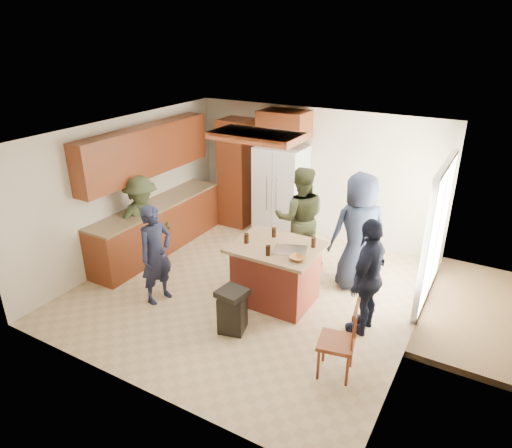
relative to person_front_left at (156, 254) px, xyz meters
The scene contains 12 objects.
person_front_left is the anchor object (origin of this frame).
person_behind_left 2.47m from the person_front_left, 55.40° to the left, with size 0.87×0.54×1.79m, color #313720.
person_behind_right 3.11m from the person_front_left, 37.67° to the left, with size 0.92×0.60×1.88m, color #1B2336.
person_side_right 3.06m from the person_front_left, 15.39° to the left, with size 0.97×0.50×1.66m, color black.
person_counter 1.27m from the person_front_left, 141.31° to the left, with size 1.03×0.48×1.60m, color #2E361F.
left_cabinetry 1.77m from the person_front_left, 131.50° to the left, with size 0.64×3.00×2.30m.
back_wall_units 3.19m from the person_front_left, 94.69° to the left, with size 1.80×0.60×2.45m.
refrigerator 3.09m from the person_front_left, 80.15° to the left, with size 0.90×0.76×1.80m.
kitchen_island 1.80m from the person_front_left, 28.70° to the left, with size 1.28×1.03×0.93m.
island_items 1.94m from the person_front_left, 23.27° to the left, with size 1.04×0.66×0.15m.
trash_bin 1.46m from the person_front_left, ahead, with size 0.42×0.42×0.63m.
spindle_chair 2.96m from the person_front_left, ahead, with size 0.49×0.49×0.99m.
Camera 1 is at (3.17, -5.39, 3.89)m, focal length 32.00 mm.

